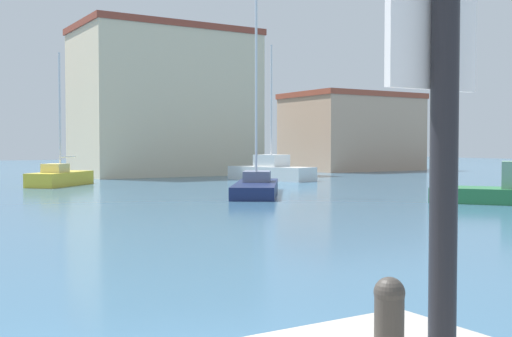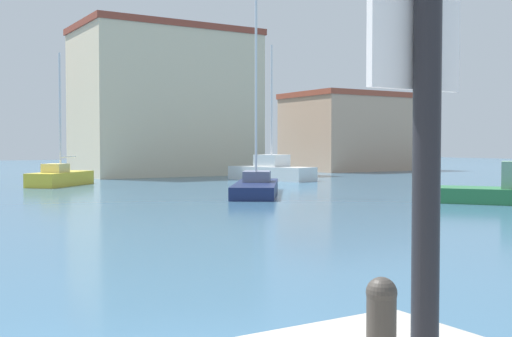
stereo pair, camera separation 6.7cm
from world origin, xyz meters
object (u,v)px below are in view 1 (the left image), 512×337
(mooring_bollard, at_px, (389,312))
(sailboat_white_center_channel, at_px, (271,171))
(sailboat_navy_outer_mooring, at_px, (256,185))
(sailboat_yellow_far_left, at_px, (60,177))

(mooring_bollard, distance_m, sailboat_white_center_channel, 39.19)
(sailboat_navy_outer_mooring, distance_m, sailboat_white_center_channel, 12.65)
(sailboat_yellow_far_left, bearing_deg, sailboat_white_center_channel, -6.71)
(mooring_bollard, xyz_separation_m, sailboat_yellow_far_left, (6.65, 34.96, -0.68))
(mooring_bollard, bearing_deg, sailboat_yellow_far_left, 79.23)
(sailboat_navy_outer_mooring, height_order, sailboat_yellow_far_left, sailboat_navy_outer_mooring)
(sailboat_white_center_channel, height_order, sailboat_yellow_far_left, sailboat_white_center_channel)
(sailboat_navy_outer_mooring, xyz_separation_m, sailboat_yellow_far_left, (-6.47, 11.83, 0.07))
(sailboat_navy_outer_mooring, bearing_deg, mooring_bollard, -119.57)
(sailboat_navy_outer_mooring, relative_size, sailboat_yellow_far_left, 1.41)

